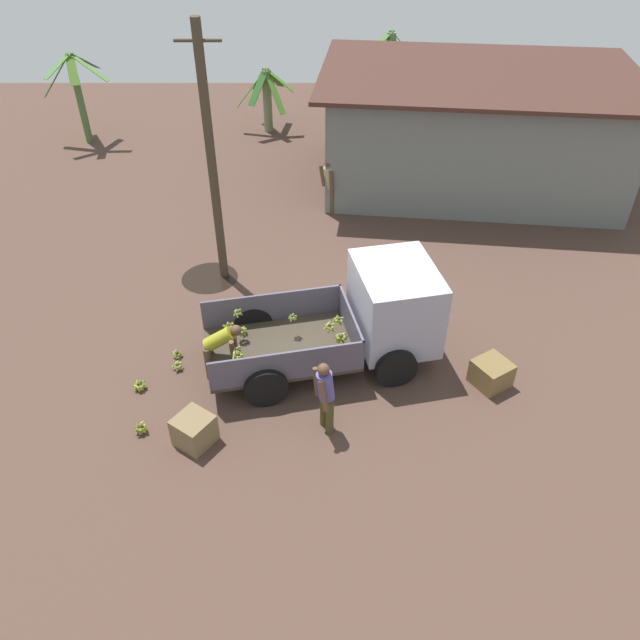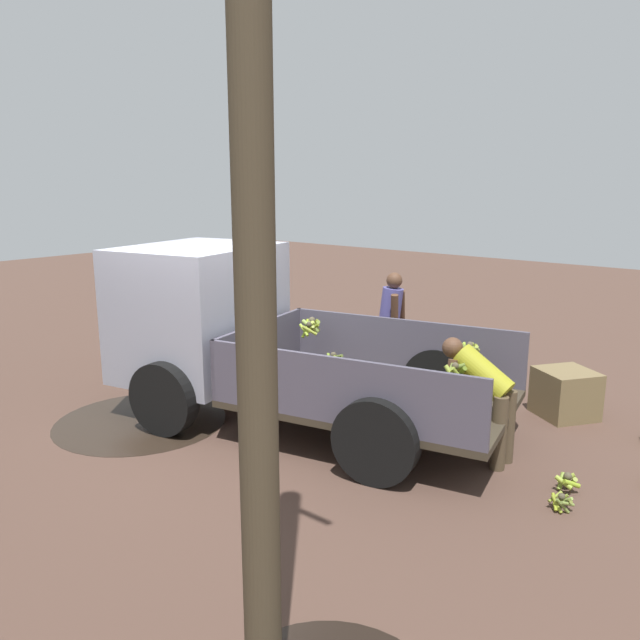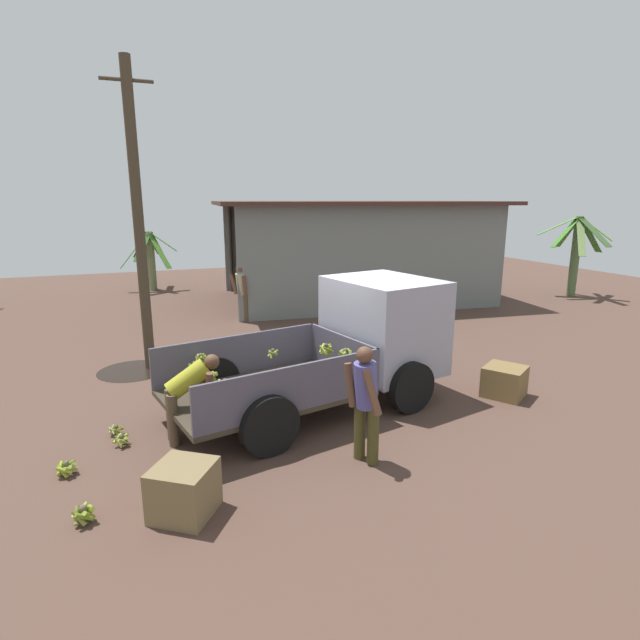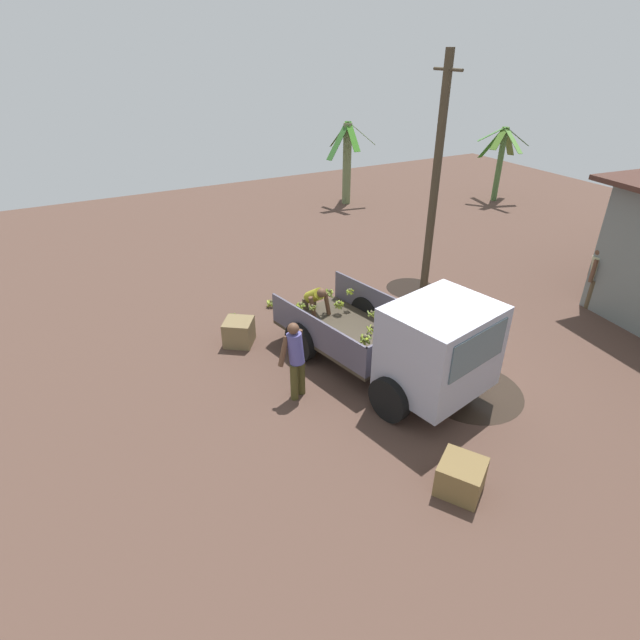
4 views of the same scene
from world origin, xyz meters
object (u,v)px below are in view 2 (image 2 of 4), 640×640
banana_bunch_on_ground_2 (561,501)px  banana_bunch_on_ground_3 (567,481)px  cargo_truck (228,326)px  utility_pole (252,139)px  wooden_crate_0 (565,393)px  person_foreground_visitor (391,323)px  person_worker_loading (484,390)px  wooden_crate_1 (175,344)px

banana_bunch_on_ground_2 → banana_bunch_on_ground_3: banana_bunch_on_ground_3 is taller
cargo_truck → banana_bunch_on_ground_2: size_ratio=22.71×
utility_pole → wooden_crate_0: utility_pole is taller
cargo_truck → utility_pole: (-3.58, 3.03, 1.99)m
utility_pole → person_foreground_visitor: size_ratio=3.71×
wooden_crate_0 → banana_bunch_on_ground_3: bearing=109.2°
person_worker_loading → banana_bunch_on_ground_3: (-0.95, 0.13, -0.66)m
person_foreground_visitor → wooden_crate_1: person_foreground_visitor is taller
wooden_crate_1 → person_foreground_visitor: bearing=-160.2°
utility_pole → person_foreground_visitor: 6.20m
utility_pole → wooden_crate_0: size_ratio=9.59×
person_foreground_visitor → wooden_crate_1: 3.67m
person_foreground_visitor → wooden_crate_1: (3.40, 1.22, -0.64)m
person_worker_loading → wooden_crate_1: size_ratio=1.90×
banana_bunch_on_ground_2 → person_worker_loading: bearing=-27.0°
utility_pole → wooden_crate_0: bearing=-88.6°
cargo_truck → wooden_crate_1: cargo_truck is taller
wooden_crate_1 → banana_bunch_on_ground_3: bearing=176.3°
cargo_truck → wooden_crate_1: (2.37, -0.96, -0.84)m
person_foreground_visitor → wooden_crate_0: 2.51m
cargo_truck → person_worker_loading: 3.27m
person_worker_loading → banana_bunch_on_ground_3: size_ratio=5.23×
utility_pole → person_worker_loading: utility_pole is taller
cargo_truck → wooden_crate_0: bearing=-156.1°
banana_bunch_on_ground_3 → wooden_crate_0: 2.09m
person_worker_loading → cargo_truck: bearing=10.6°
banana_bunch_on_ground_2 → banana_bunch_on_ground_3: size_ratio=0.91×
utility_pole → person_worker_loading: size_ratio=4.77×
cargo_truck → wooden_crate_0: size_ratio=7.92×
person_worker_loading → banana_bunch_on_ground_2: size_ratio=5.77×
banana_bunch_on_ground_3 → person_worker_loading: bearing=-7.8°
cargo_truck → utility_pole: 5.10m
utility_pole → banana_bunch_on_ground_2: size_ratio=27.52×
person_worker_loading → banana_bunch_on_ground_3: person_worker_loading is taller
person_foreground_visitor → banana_bunch_on_ground_2: size_ratio=7.42×
cargo_truck → banana_bunch_on_ground_2: cargo_truck is taller
person_worker_loading → wooden_crate_1: person_worker_loading is taller
utility_pole → person_worker_loading: bearing=-83.7°
banana_bunch_on_ground_2 → wooden_crate_0: wooden_crate_0 is taller
person_foreground_visitor → utility_pole: bearing=-90.6°
person_foreground_visitor → banana_bunch_on_ground_3: person_foreground_visitor is taller
cargo_truck → person_worker_loading: size_ratio=3.94×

